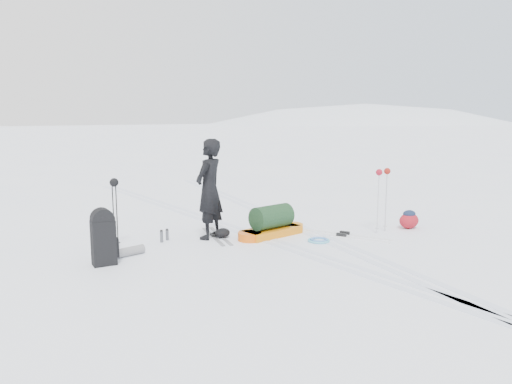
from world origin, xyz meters
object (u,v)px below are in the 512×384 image
Objects in this scene: expedition_rucksack at (107,238)px; ski_poles_black at (114,191)px; skier at (209,189)px; pulk_sled at (272,224)px.

ski_poles_black is (0.42, 0.92, 0.63)m from expedition_rucksack.
ski_poles_black is (-1.79, 0.28, 0.07)m from skier.
ski_poles_black is at bearing 68.85° from expedition_rucksack.
skier is 1.82m from ski_poles_black.
pulk_sled is 1.30× the size of ski_poles_black.
skier is 1.17× the size of pulk_sled.
expedition_rucksack reaches higher than pulk_sled.
pulk_sled is at bearing -11.69° from ski_poles_black.
skier is 2.00× the size of expedition_rucksack.
skier is 1.52× the size of ski_poles_black.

